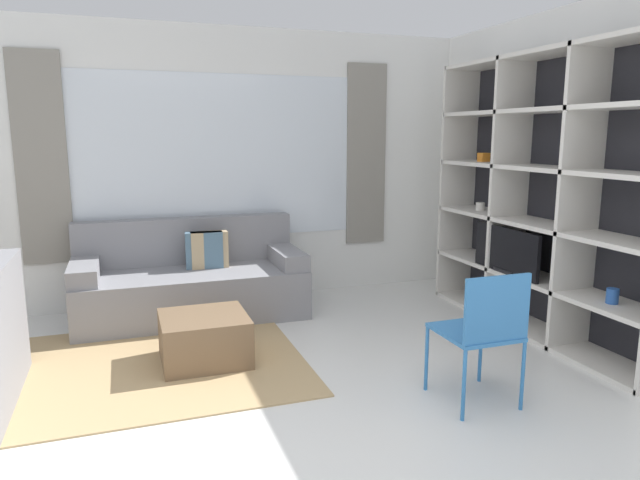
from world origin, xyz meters
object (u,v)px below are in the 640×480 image
shelving_unit (545,198)px  ottoman (204,339)px  couch_main (191,282)px  folding_chair (484,326)px

shelving_unit → ottoman: size_ratio=4.05×
ottoman → shelving_unit: bearing=-4.7°
shelving_unit → ottoman: (-2.80, 0.23, -0.97)m
couch_main → ottoman: size_ratio=3.27×
shelving_unit → couch_main: shelving_unit is taller
folding_chair → couch_main: bearing=-58.7°
ottoman → folding_chair: (1.52, -1.27, 0.34)m
couch_main → folding_chair: bearing=-58.7°
shelving_unit → folding_chair: bearing=-141.1°
shelving_unit → folding_chair: 1.76m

